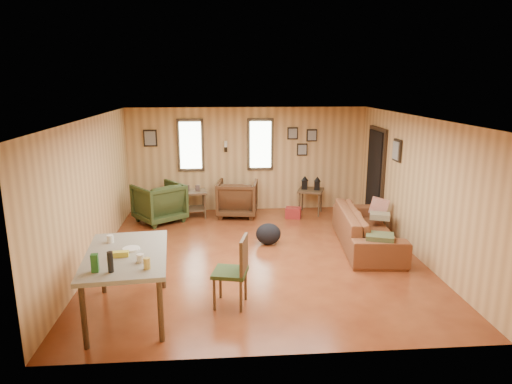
# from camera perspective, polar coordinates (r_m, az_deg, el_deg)

# --- Properties ---
(room) EXTENTS (5.54, 6.04, 2.44)m
(room) POSITION_cam_1_polar(r_m,az_deg,el_deg) (7.99, 1.28, 0.89)
(room) COLOR brown
(room) RESTS_ON ground
(sofa) EXTENTS (0.93, 2.43, 0.93)m
(sofa) POSITION_cam_1_polar(r_m,az_deg,el_deg) (8.60, 13.75, -3.70)
(sofa) COLOR brown
(sofa) RESTS_ON ground
(recliner_brown) EXTENTS (0.97, 0.92, 0.89)m
(recliner_brown) POSITION_cam_1_polar(r_m,az_deg,el_deg) (10.26, -2.34, -0.59)
(recliner_brown) COLOR #452814
(recliner_brown) RESTS_ON ground
(recliner_green) EXTENTS (1.23, 1.22, 0.93)m
(recliner_green) POSITION_cam_1_polar(r_m,az_deg,el_deg) (10.04, -12.02, -1.08)
(recliner_green) COLOR #303E1C
(recliner_green) RESTS_ON ground
(end_table) EXTENTS (0.64, 0.60, 0.74)m
(end_table) POSITION_cam_1_polar(r_m,az_deg,el_deg) (10.28, -7.86, -0.87)
(end_table) COLOR brown
(end_table) RESTS_ON ground
(side_table) EXTENTS (0.70, 0.70, 0.88)m
(side_table) POSITION_cam_1_polar(r_m,az_deg,el_deg) (10.47, 6.87, 0.47)
(side_table) COLOR brown
(side_table) RESTS_ON ground
(cooler) EXTENTS (0.39, 0.32, 0.24)m
(cooler) POSITION_cam_1_polar(r_m,az_deg,el_deg) (10.20, 4.68, -2.60)
(cooler) COLOR maroon
(cooler) RESTS_ON ground
(backpack) EXTENTS (0.55, 0.47, 0.41)m
(backpack) POSITION_cam_1_polar(r_m,az_deg,el_deg) (8.54, 1.56, -5.26)
(backpack) COLOR black
(backpack) RESTS_ON ground
(sofa_pillows) EXTENTS (0.98, 1.90, 0.39)m
(sofa_pillows) POSITION_cam_1_polar(r_m,az_deg,el_deg) (8.42, 15.19, -3.84)
(sofa_pillows) COLOR #454C2A
(sofa_pillows) RESTS_ON sofa
(dining_table) EXTENTS (1.17, 1.77, 1.10)m
(dining_table) POSITION_cam_1_polar(r_m,az_deg,el_deg) (6.08, -15.92, -8.06)
(dining_table) COLOR gray
(dining_table) RESTS_ON ground
(dining_chair) EXTENTS (0.53, 0.53, 0.98)m
(dining_chair) POSITION_cam_1_polar(r_m,az_deg,el_deg) (6.19, -2.58, -9.41)
(dining_chair) COLOR #303E1C
(dining_chair) RESTS_ON ground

